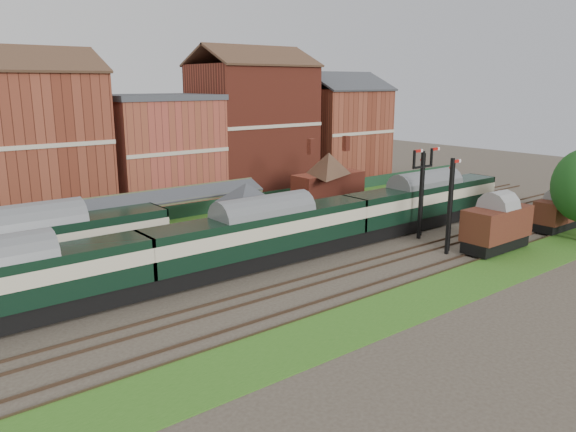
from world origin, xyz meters
TOP-DOWN VIEW (x-y plane):
  - ground at (0.00, 0.00)m, footprint 160.00×160.00m
  - grass_back at (0.00, 16.00)m, footprint 90.00×4.50m
  - grass_front at (0.00, -12.00)m, footprint 90.00×5.00m
  - fence at (0.00, 18.00)m, footprint 90.00×0.12m
  - platform at (-5.00, 9.75)m, footprint 55.00×3.40m
  - signal_box at (-3.00, 3.25)m, footprint 5.40×5.40m
  - brick_hut at (5.00, 3.25)m, footprint 3.20×2.64m
  - station_building at (12.00, 9.75)m, footprint 8.10×8.10m
  - canopy at (-11.00, 9.75)m, footprint 26.00×3.89m
  - semaphore_bracket at (12.04, -2.50)m, footprint 3.60×0.25m
  - semaphore_siding at (10.02, -7.00)m, footprint 1.23×0.25m
  - town_backdrop at (-0.18, 25.00)m, footprint 69.00×10.00m
  - dmu_train at (-3.68, 0.00)m, footprint 58.50×3.07m
  - platform_railcar at (-19.48, 6.50)m, footprint 20.69×3.26m
  - goods_van_a at (13.92, -9.00)m, footprint 6.52×2.83m
  - goods_van_b at (24.44, -9.00)m, footprint 5.28×2.29m

SIDE VIEW (x-z plane):
  - ground at x=0.00m, z-range 0.00..0.00m
  - grass_back at x=0.00m, z-range 0.00..0.06m
  - grass_front at x=0.00m, z-range 0.00..0.06m
  - platform at x=-5.00m, z-range 0.00..1.00m
  - fence at x=0.00m, z-range 0.00..1.50m
  - brick_hut at x=5.00m, z-range -0.28..2.67m
  - goods_van_b at x=24.44m, z-range 0.24..3.44m
  - goods_van_a at x=13.92m, z-range 0.26..4.22m
  - dmu_train at x=-3.68m, z-range 0.37..4.86m
  - platform_railcar at x=-19.48m, z-range 0.38..5.15m
  - signal_box at x=-3.00m, z-range 0.19..6.19m
  - station_building at x=12.00m, z-range 1.01..6.91m
  - semaphore_siding at x=10.02m, z-range 0.16..8.16m
  - canopy at x=-11.00m, z-range 2.54..6.62m
  - semaphore_bracket at x=12.04m, z-range 0.54..8.72m
  - town_backdrop at x=-0.18m, z-range -1.00..15.00m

